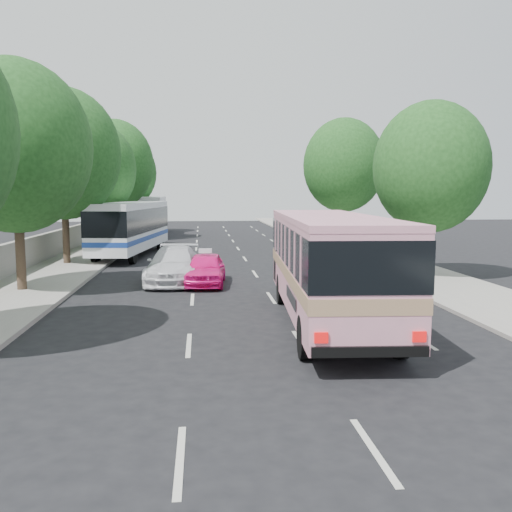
{
  "coord_description": "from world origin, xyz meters",
  "views": [
    {
      "loc": [
        -1.56,
        -15.55,
        3.86
      ],
      "look_at": [
        0.41,
        3.74,
        1.6
      ],
      "focal_mm": 38.0,
      "sensor_mm": 36.0,
      "label": 1
    }
  ],
  "objects": [
    {
      "name": "tree_left_c",
      "position": [
        -8.62,
        13.94,
        6.12
      ],
      "size": [
        6.0,
        6.0,
        9.35
      ],
      "color": "#38281E",
      "rests_on": "ground"
    },
    {
      "name": "taxi_roof_sign",
      "position": [
        -1.39,
        7.16,
        1.44
      ],
      "size": [
        0.56,
        0.22,
        0.18
      ],
      "primitive_type": "cube",
      "rotation": [
        0.0,
        0.0,
        -0.08
      ],
      "color": "silver",
      "rests_on": "pink_taxi"
    },
    {
      "name": "tree_right_far",
      "position": [
        9.08,
        23.94,
        6.12
      ],
      "size": [
        6.0,
        6.0,
        9.35
      ],
      "color": "#38281E",
      "rests_on": "ground"
    },
    {
      "name": "tree_left_f",
      "position": [
        -8.62,
        37.94,
        6.0
      ],
      "size": [
        5.88,
        5.88,
        9.16
      ],
      "color": "#38281E",
      "rests_on": "ground"
    },
    {
      "name": "tree_left_e",
      "position": [
        -8.42,
        29.94,
        6.43
      ],
      "size": [
        6.3,
        6.3,
        9.82
      ],
      "color": "#38281E",
      "rests_on": "ground"
    },
    {
      "name": "tour_coach_rear",
      "position": [
        -6.3,
        36.09,
        2.11
      ],
      "size": [
        2.78,
        11.76,
        3.5
      ],
      "rotation": [
        0.0,
        0.0,
        0.02
      ],
      "color": "silver",
      "rests_on": "ground"
    },
    {
      "name": "pink_taxi",
      "position": [
        -1.39,
        7.16,
        0.68
      ],
      "size": [
        1.91,
        4.08,
        1.35
      ],
      "primitive_type": "imported",
      "rotation": [
        0.0,
        0.0,
        -0.08
      ],
      "color": "#FF1689",
      "rests_on": "ground"
    },
    {
      "name": "tree_right_near",
      "position": [
        8.78,
        7.94,
        5.2
      ],
      "size": [
        5.1,
        5.1,
        7.95
      ],
      "color": "#38281E",
      "rests_on": "ground"
    },
    {
      "name": "pink_bus",
      "position": [
        2.16,
        -0.1,
        2.0
      ],
      "size": [
        3.19,
        10.22,
        3.22
      ],
      "rotation": [
        0.0,
        0.0,
        -0.06
      ],
      "color": "pink",
      "rests_on": "ground"
    },
    {
      "name": "tree_left_d",
      "position": [
        -8.52,
        21.94,
        5.63
      ],
      "size": [
        5.52,
        5.52,
        8.6
      ],
      "color": "#38281E",
      "rests_on": "ground"
    },
    {
      "name": "tree_left_b",
      "position": [
        -8.42,
        5.94,
        5.82
      ],
      "size": [
        5.7,
        5.7,
        8.88
      ],
      "color": "#38281E",
      "rests_on": "ground"
    },
    {
      "name": "tour_coach_front",
      "position": [
        -5.79,
        18.23,
        1.98
      ],
      "size": [
        3.78,
        11.21,
        3.29
      ],
      "rotation": [
        0.0,
        0.0,
        -0.13
      ],
      "color": "white",
      "rests_on": "ground"
    },
    {
      "name": "sidewalk_left",
      "position": [
        -8.5,
        20.0,
        0.07
      ],
      "size": [
        4.0,
        90.0,
        0.15
      ],
      "primitive_type": "cube",
      "color": "#9E998E",
      "rests_on": "ground"
    },
    {
      "name": "white_pickup",
      "position": [
        -2.75,
        8.0,
        0.76
      ],
      "size": [
        2.44,
        5.34,
        1.51
      ],
      "primitive_type": "imported",
      "rotation": [
        0.0,
        0.0,
        -0.06
      ],
      "color": "silver",
      "rests_on": "ground"
    },
    {
      "name": "sidewalk_right",
      "position": [
        8.5,
        20.0,
        0.06
      ],
      "size": [
        4.0,
        90.0,
        0.12
      ],
      "primitive_type": "cube",
      "color": "#9E998E",
      "rests_on": "ground"
    },
    {
      "name": "low_wall",
      "position": [
        -10.3,
        20.0,
        0.9
      ],
      "size": [
        0.3,
        90.0,
        1.5
      ],
      "primitive_type": "cube",
      "color": "#9E998E",
      "rests_on": "sidewalk_left"
    },
    {
      "name": "ground",
      "position": [
        0.0,
        0.0,
        0.0
      ],
      "size": [
        120.0,
        120.0,
        0.0
      ],
      "primitive_type": "plane",
      "color": "black",
      "rests_on": "ground"
    }
  ]
}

